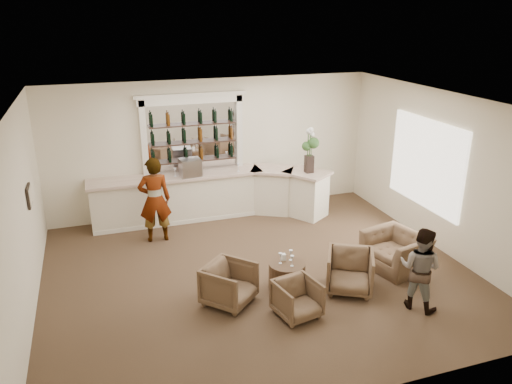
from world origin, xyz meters
TOP-DOWN VIEW (x-y plane):
  - ground at (0.00, 0.00)m, footprint 8.00×8.00m
  - room_shell at (0.16, 0.71)m, footprint 8.04×7.02m
  - bar_counter at (-0.16, 3.00)m, footprint 5.72×1.80m
  - back_bar_alcove at (-0.50, 3.41)m, footprint 2.64×0.25m
  - cocktail_table at (0.32, -0.66)m, footprint 0.67×0.67m
  - sommelier at (-1.64, 2.14)m, footprint 0.71×0.48m
  - guest at (2.20, -1.94)m, footprint 0.87×0.90m
  - armchair_left at (-0.81, -0.81)m, footprint 1.11×1.12m
  - armchair_center at (0.15, -1.54)m, footprint 0.80×0.81m
  - armchair_right at (1.36, -1.09)m, footprint 1.11×1.12m
  - armchair_far at (2.62, -0.63)m, footprint 1.20×1.31m
  - espresso_machine at (-0.68, 2.94)m, footprint 0.50×0.43m
  - flower_vase at (2.06, 2.33)m, footprint 0.29×0.29m
  - wine_glass_bar_left at (0.48, 2.93)m, footprint 0.07×0.07m
  - wine_glass_bar_right at (-1.03, 3.03)m, footprint 0.07×0.07m
  - wine_glass_tbl_a at (0.20, -0.63)m, footprint 0.07×0.07m
  - wine_glass_tbl_b at (0.42, -0.58)m, footprint 0.07×0.07m
  - wine_glass_tbl_c at (0.36, -0.79)m, footprint 0.07×0.07m
  - napkin_holder at (0.30, -0.52)m, footprint 0.08×0.08m

SIDE VIEW (x-z plane):
  - ground at x=0.00m, z-range 0.00..0.00m
  - cocktail_table at x=0.32m, z-range 0.00..0.50m
  - armchair_center at x=0.15m, z-range 0.00..0.63m
  - armchair_far at x=2.62m, z-range 0.00..0.72m
  - armchair_left at x=-0.81m, z-range 0.00..0.73m
  - armchair_right at x=1.36m, z-range 0.00..0.76m
  - napkin_holder at x=0.30m, z-range 0.50..0.62m
  - bar_counter at x=-0.16m, z-range 0.00..1.14m
  - wine_glass_tbl_a at x=0.20m, z-range 0.50..0.71m
  - wine_glass_tbl_b at x=0.42m, z-range 0.50..0.71m
  - wine_glass_tbl_c at x=0.36m, z-range 0.50..0.71m
  - guest at x=2.20m, z-range 0.00..1.46m
  - sommelier at x=-1.64m, z-range 0.00..1.90m
  - wine_glass_bar_left at x=0.48m, z-range 1.14..1.35m
  - wine_glass_bar_right at x=-1.03m, z-range 1.14..1.35m
  - espresso_machine at x=-0.68m, z-range 1.14..1.56m
  - flower_vase at x=2.06m, z-range 1.21..2.30m
  - back_bar_alcove at x=-0.50m, z-range 0.53..3.53m
  - room_shell at x=0.16m, z-range 0.68..4.00m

